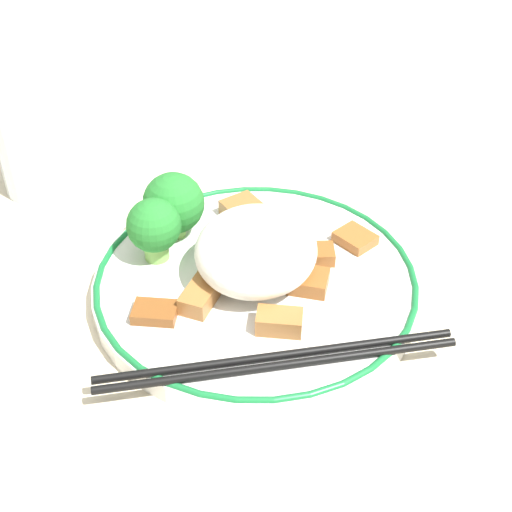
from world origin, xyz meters
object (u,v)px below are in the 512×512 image
at_px(broccoli_back_center, 153,229).
at_px(drinking_glass, 38,141).
at_px(broccoli_back_left, 174,204).
at_px(chopsticks, 278,361).
at_px(plate, 256,283).

distance_m(broccoli_back_center, drinking_glass, 0.17).
xyz_separation_m(broccoli_back_center, drinking_glass, (-0.15, 0.09, 0.00)).
bearing_deg(broccoli_back_left, chopsticks, -43.60).
xyz_separation_m(broccoli_back_left, broccoli_back_center, (-0.00, -0.03, -0.00)).
relative_size(broccoli_back_center, drinking_glass, 0.55).
bearing_deg(plate, drinking_glass, 159.52).
bearing_deg(plate, chopsticks, -63.58).
bearing_deg(drinking_glass, plate, -20.48).
height_order(broccoli_back_left, drinking_glass, drinking_glass).
bearing_deg(broccoli_back_left, drinking_glass, 160.54).
distance_m(plate, broccoli_back_left, 0.09).
height_order(plate, broccoli_back_left, broccoli_back_left).
relative_size(broccoli_back_left, chopsticks, 0.25).
relative_size(plate, broccoli_back_center, 4.73).
bearing_deg(broccoli_back_center, chopsticks, -32.70).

